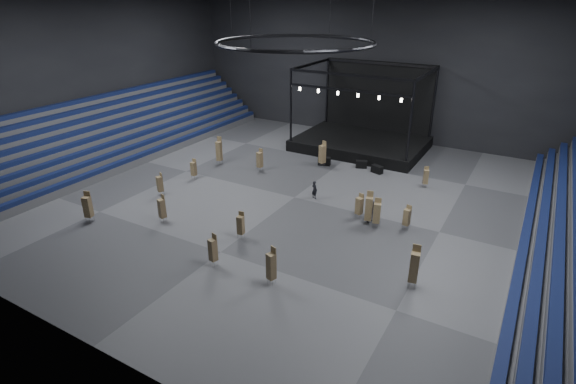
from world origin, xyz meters
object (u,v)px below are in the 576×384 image
Objects in this scene: chair_stack_15 at (369,208)px; flight_case_mid at (361,164)px; chair_stack_6 at (414,266)px; crew_member at (372,212)px; flight_case_right at (377,169)px; chair_stack_3 at (160,184)px; chair_stack_4 at (241,225)px; man_center at (314,190)px; chair_stack_7 at (271,266)px; chair_stack_2 at (88,206)px; chair_stack_5 at (213,249)px; chair_stack_8 at (260,159)px; chair_stack_14 at (322,154)px; chair_stack_9 at (162,208)px; chair_stack_12 at (219,151)px; chair_stack_10 at (407,217)px; stage at (363,135)px; flight_case_left at (324,161)px; chair_stack_11 at (377,212)px; chair_stack_0 at (426,177)px; chair_stack_1 at (194,168)px; chair_stack_13 at (359,205)px.

flight_case_mid is at bearing 100.25° from chair_stack_15.
chair_stack_6 is 1.64× the size of crew_member.
chair_stack_3 is at bearing -135.11° from flight_case_right.
flight_case_right is at bearing 68.34° from chair_stack_4.
man_center is (-11.04, 8.56, -0.66)m from chair_stack_6.
crew_member is (5.11, -10.76, 0.50)m from flight_case_mid.
chair_stack_7 is 1.60× the size of man_center.
chair_stack_2 is 16.72m from chair_stack_7.
crew_member is (6.88, 11.02, -0.31)m from chair_stack_5.
chair_stack_8 is 8.35m from man_center.
chair_stack_3 is at bearing -100.59° from chair_stack_14.
chair_stack_9 reaches higher than crew_member.
chair_stack_8 reaches higher than chair_stack_5.
chair_stack_12 is at bearing 125.34° from chair_stack_4.
chair_stack_8 reaches higher than chair_stack_4.
chair_stack_7 is 0.93× the size of chair_stack_15.
chair_stack_2 is 6.60m from chair_stack_3.
chair_stack_4 is 6.86m from chair_stack_9.
chair_stack_6 is 8.61m from chair_stack_7.
chair_stack_2 is 0.85× the size of chair_stack_12.
chair_stack_10 is 0.72× the size of chair_stack_14.
flight_case_mid is 0.41× the size of chair_stack_15.
stage is 24.15m from chair_stack_3.
flight_case_right is 21.40m from chair_stack_9.
chair_stack_8 is (-11.17, 15.72, -0.10)m from chair_stack_7.
chair_stack_6 is at bearing -22.07° from chair_stack_8.
flight_case_left is 0.60× the size of chair_stack_4.
chair_stack_3 is 18.98m from chair_stack_11.
chair_stack_6 is at bearing 18.09° from chair_stack_3.
chair_stack_12 is (-9.60, -5.25, 1.07)m from flight_case_left.
chair_stack_4 is 0.71× the size of chair_stack_12.
chair_stack_3 reaches higher than chair_stack_0.
chair_stack_12 is (-10.87, -12.86, 0.04)m from stage.
chair_stack_3 is 0.73× the size of chair_stack_6.
chair_stack_1 is at bearing 62.36° from chair_stack_2.
flight_case_mid is (2.38, -6.45, -1.07)m from stage.
chair_stack_8 reaches higher than chair_stack_10.
chair_stack_6 is 7.45m from chair_stack_10.
chair_stack_2 is 0.91× the size of chair_stack_15.
chair_stack_7 is 11.05m from chair_stack_13.
chair_stack_3 is 16.77m from chair_stack_7.
chair_stack_5 is 1.43× the size of man_center.
chair_stack_1 is at bearing 154.96° from chair_stack_6.
chair_stack_9 reaches higher than man_center.
chair_stack_9 is at bearing -82.58° from chair_stack_8.
flight_case_right is at bearing -16.78° from flight_case_mid.
chair_stack_0 reaches higher than crew_member.
chair_stack_5 is 12.75m from chair_stack_11.
chair_stack_13 is at bearing -166.51° from chair_stack_10.
flight_case_mid is 10.42m from chair_stack_8.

